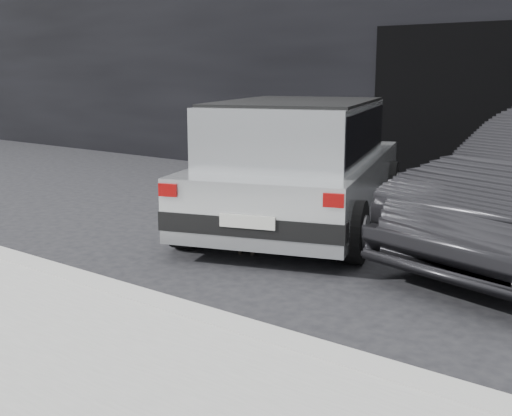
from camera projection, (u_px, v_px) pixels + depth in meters
The scene contains 7 objects.
ground at pixel (290, 237), 7.39m from camera, with size 80.00×80.00×0.00m, color black.
garage_opening at pixel (496, 110), 9.62m from camera, with size 4.00×0.10×2.60m, color black.
curb at pixel (203, 320), 4.76m from camera, with size 18.00×0.25×0.12m, color #979791.
sidewalk at pixel (68, 382), 3.83m from camera, with size 18.00×2.20×0.11m, color #979791.
silver_hatchback at pixel (300, 158), 7.79m from camera, with size 3.13×4.55×1.54m.
cat_siamese at pixel (249, 240), 6.78m from camera, with size 0.47×0.75×0.28m.
cat_white at pixel (207, 225), 7.16m from camera, with size 0.81×0.40×0.39m.
Camera 1 is at (4.04, -5.92, 1.87)m, focal length 45.00 mm.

